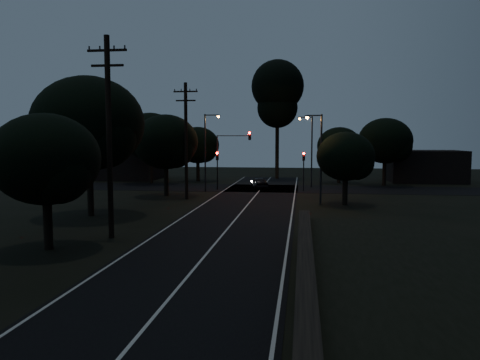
# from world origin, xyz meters

# --- Properties ---
(road_surface) EXTENTS (60.00, 70.00, 0.03)m
(road_surface) POSITION_xyz_m (0.00, 31.12, 0.01)
(road_surface) COLOR black
(road_surface) RESTS_ON ground
(retaining_wall) EXTENTS (6.93, 26.00, 1.60)m
(retaining_wall) POSITION_xyz_m (7.74, 3.00, 0.62)
(retaining_wall) COLOR black
(retaining_wall) RESTS_ON ground
(utility_pole_mid) EXTENTS (2.20, 0.30, 11.00)m
(utility_pole_mid) POSITION_xyz_m (-6.00, 15.00, 5.74)
(utility_pole_mid) COLOR black
(utility_pole_mid) RESTS_ON ground
(utility_pole_far) EXTENTS (2.20, 0.30, 10.50)m
(utility_pole_far) POSITION_xyz_m (-6.00, 32.00, 5.48)
(utility_pole_far) COLOR black
(utility_pole_far) RESTS_ON ground
(tree_left_b) EXTENTS (5.29, 5.29, 6.73)m
(tree_left_b) POSITION_xyz_m (-7.81, 11.89, 4.36)
(tree_left_b) COLOR black
(tree_left_b) RESTS_ON ground
(tree_left_c) EXTENTS (7.81, 7.81, 9.86)m
(tree_left_c) POSITION_xyz_m (-10.22, 21.84, 6.38)
(tree_left_c) COLOR black
(tree_left_c) RESTS_ON ground
(tree_left_d) EXTENTS (6.15, 6.15, 7.80)m
(tree_left_d) POSITION_xyz_m (-8.28, 33.88, 5.05)
(tree_left_d) COLOR black
(tree_left_d) RESTS_ON ground
(tree_far_nw) EXTENTS (5.55, 5.55, 7.03)m
(tree_far_nw) POSITION_xyz_m (-8.80, 49.89, 4.55)
(tree_far_nw) COLOR black
(tree_far_nw) RESTS_ON ground
(tree_far_w) EXTENTS (6.79, 6.79, 8.66)m
(tree_far_w) POSITION_xyz_m (-13.76, 45.86, 5.63)
(tree_far_w) COLOR black
(tree_far_w) RESTS_ON ground
(tree_far_ne) EXTENTS (5.49, 5.49, 6.94)m
(tree_far_ne) POSITION_xyz_m (9.19, 49.89, 4.49)
(tree_far_ne) COLOR black
(tree_far_ne) RESTS_ON ground
(tree_far_e) EXTENTS (6.23, 6.23, 7.90)m
(tree_far_e) POSITION_xyz_m (14.22, 46.87, 5.12)
(tree_far_e) COLOR black
(tree_far_e) RESTS_ON ground
(tree_right_a) EXTENTS (4.77, 4.77, 6.06)m
(tree_right_a) POSITION_xyz_m (8.17, 29.90, 3.93)
(tree_right_a) COLOR black
(tree_right_a) RESTS_ON ground
(tall_pine) EXTENTS (7.12, 7.12, 16.18)m
(tall_pine) POSITION_xyz_m (1.00, 55.00, 11.67)
(tall_pine) COLOR black
(tall_pine) RESTS_ON ground
(building_left) EXTENTS (10.00, 8.00, 4.40)m
(building_left) POSITION_xyz_m (-20.00, 52.00, 2.20)
(building_left) COLOR black
(building_left) RESTS_ON ground
(building_right) EXTENTS (9.00, 7.00, 4.00)m
(building_right) POSITION_xyz_m (20.00, 53.00, 2.00)
(building_right) COLOR black
(building_right) RESTS_ON ground
(signal_left) EXTENTS (0.28, 0.35, 4.10)m
(signal_left) POSITION_xyz_m (-4.60, 39.99, 2.84)
(signal_left) COLOR black
(signal_left) RESTS_ON ground
(signal_right) EXTENTS (0.28, 0.35, 4.10)m
(signal_right) POSITION_xyz_m (4.60, 39.99, 2.84)
(signal_right) COLOR black
(signal_right) RESTS_ON ground
(signal_mast) EXTENTS (3.70, 0.35, 6.25)m
(signal_mast) POSITION_xyz_m (-2.91, 39.99, 4.34)
(signal_mast) COLOR black
(signal_mast) RESTS_ON ground
(streetlight_a) EXTENTS (1.66, 0.26, 8.00)m
(streetlight_a) POSITION_xyz_m (-5.31, 38.00, 4.64)
(streetlight_a) COLOR black
(streetlight_a) RESTS_ON ground
(streetlight_b) EXTENTS (1.66, 0.26, 8.00)m
(streetlight_b) POSITION_xyz_m (5.31, 44.00, 4.64)
(streetlight_b) COLOR black
(streetlight_b) RESTS_ON ground
(streetlight_c) EXTENTS (1.46, 0.26, 7.50)m
(streetlight_c) POSITION_xyz_m (5.83, 30.00, 4.35)
(streetlight_c) COLOR black
(streetlight_c) RESTS_ON ground
(car) EXTENTS (2.41, 4.02, 1.28)m
(car) POSITION_xyz_m (-0.16, 41.45, 0.64)
(car) COLOR black
(car) RESTS_ON ground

